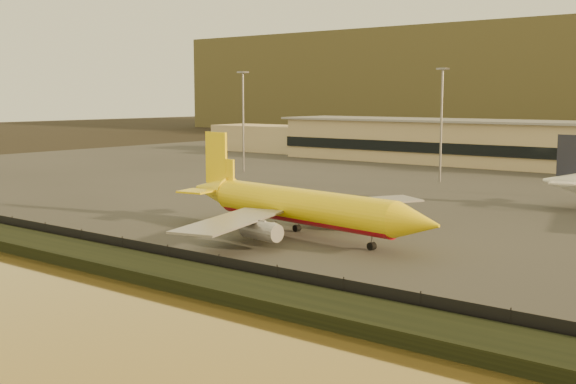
% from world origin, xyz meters
% --- Properties ---
extents(ground, '(900.00, 900.00, 0.00)m').
position_xyz_m(ground, '(0.00, 0.00, 0.00)').
color(ground, black).
rests_on(ground, ground).
extents(embankment, '(320.00, 7.00, 1.40)m').
position_xyz_m(embankment, '(0.00, -17.00, 0.70)').
color(embankment, black).
rests_on(embankment, ground).
extents(tarmac, '(320.00, 220.00, 0.20)m').
position_xyz_m(tarmac, '(0.00, 95.00, 0.10)').
color(tarmac, '#2D2D2D').
rests_on(tarmac, ground).
extents(perimeter_fence, '(300.00, 0.05, 2.20)m').
position_xyz_m(perimeter_fence, '(0.00, -13.00, 1.30)').
color(perimeter_fence, black).
rests_on(perimeter_fence, tarmac).
extents(terminal_building, '(202.00, 25.00, 12.60)m').
position_xyz_m(terminal_building, '(-14.52, 125.55, 6.25)').
color(terminal_building, tan).
rests_on(terminal_building, tarmac).
extents(apron_light_masts, '(152.20, 12.20, 25.40)m').
position_xyz_m(apron_light_masts, '(15.00, 75.00, 15.70)').
color(apron_light_masts, slate).
rests_on(apron_light_masts, tarmac).
extents(dhl_cargo_jet, '(45.92, 44.59, 13.72)m').
position_xyz_m(dhl_cargo_jet, '(3.17, 10.15, 4.30)').
color(dhl_cargo_jet, yellow).
rests_on(dhl_cargo_jet, tarmac).
extents(gse_vehicle_yellow, '(4.48, 2.05, 2.01)m').
position_xyz_m(gse_vehicle_yellow, '(5.39, 26.88, 1.20)').
color(gse_vehicle_yellow, yellow).
rests_on(gse_vehicle_yellow, tarmac).
extents(gse_vehicle_white, '(3.77, 2.62, 1.55)m').
position_xyz_m(gse_vehicle_white, '(-24.29, 36.82, 0.98)').
color(gse_vehicle_white, white).
rests_on(gse_vehicle_white, tarmac).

